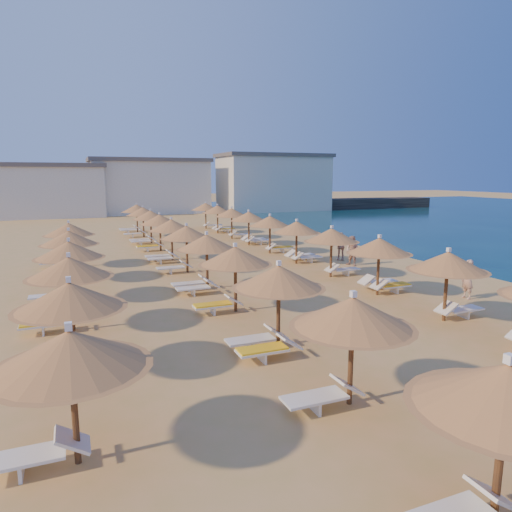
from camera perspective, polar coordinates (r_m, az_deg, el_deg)
name	(u,v)px	position (r m, az deg, el deg)	size (l,w,h in m)	color
ground	(323,301)	(18.85, 8.43, -5.60)	(220.00, 220.00, 0.00)	tan
jetty	(340,204)	(71.55, 10.49, 6.43)	(30.00, 4.00, 1.50)	black
hotel_blocks	(169,185)	(63.39, -10.84, 8.65)	(46.62, 10.72, 8.10)	silver
parasol_row_east	(313,232)	(24.60, 7.13, 3.04)	(2.77, 44.55, 2.61)	brown
parasol_row_west	(196,238)	(22.20, -7.54, 2.27)	(2.77, 44.55, 2.61)	brown
parasol_row_inland	(69,259)	(17.75, -22.31, -0.34)	(2.77, 21.76, 2.61)	brown
loungers	(236,273)	(22.31, -2.48, -2.14)	(15.33, 42.38, 0.66)	white
beachgoer_b	(352,251)	(26.28, 11.96, 0.63)	(0.82, 0.64, 1.70)	tan
beachgoer_c	(341,246)	(27.89, 10.54, 1.21)	(0.99, 0.41, 1.69)	tan
beachgoer_a	(468,279)	(20.77, 24.97, -2.65)	(0.60, 0.39, 1.64)	tan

